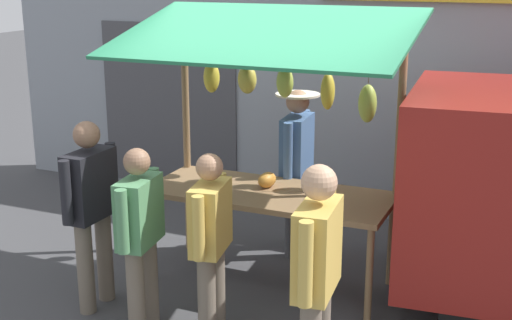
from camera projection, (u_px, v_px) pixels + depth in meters
name	position (u px, v px, depth m)	size (l,w,h in m)	color
ground_plane	(269.00, 281.00, 6.49)	(40.00, 40.00, 0.00)	#424244
street_backdrop	(340.00, 68.00, 7.98)	(9.00, 0.30, 3.40)	#8C939E
market_stall	(273.00, 117.00, 6.10)	(2.50, 1.46, 2.50)	olive
vendor_with_sunhat	(297.00, 158.00, 6.89)	(0.43, 0.71, 1.68)	#4C4C51
shopper_in_striped_shirt	(140.00, 230.00, 5.38)	(0.28, 0.66, 1.52)	#726656
shopper_with_ponytail	(91.00, 202.00, 5.78)	(0.23, 0.70, 1.63)	#726656
shopper_in_grey_tee	(317.00, 270.00, 4.43)	(0.27, 0.71, 1.67)	#726656
shopper_with_shopping_bag	(211.00, 236.00, 5.28)	(0.29, 0.65, 1.51)	#726656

